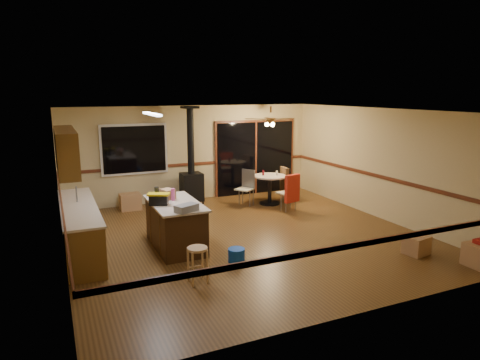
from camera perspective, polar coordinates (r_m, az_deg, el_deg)
floor at (r=9.01m, az=0.78°, el=-7.53°), size 7.00×7.00×0.00m
ceiling at (r=8.52m, az=0.83°, el=9.22°), size 7.00×7.00×0.00m
wall_back at (r=11.89m, az=-6.30°, el=3.58°), size 7.00×0.00×7.00m
wall_front at (r=5.78m, az=15.60°, el=-5.56°), size 7.00×0.00×7.00m
wall_left at (r=7.90m, az=-22.91°, el=-1.44°), size 0.00×7.00×7.00m
wall_right at (r=10.60m, az=18.25°, el=2.06°), size 0.00×7.00×7.00m
chair_rail at (r=8.73m, az=0.80°, el=-1.33°), size 7.00×7.00×0.08m
window at (r=11.44m, az=-13.91°, el=3.99°), size 1.72×0.10×1.32m
sliding_door at (r=12.59m, az=2.07°, el=2.94°), size 2.52×0.10×2.10m
lower_cabinets at (r=8.61m, az=-20.54°, el=-6.22°), size 0.60×3.00×0.86m
countertop at (r=8.49m, az=-20.76°, el=-3.32°), size 0.64×3.04×0.04m
upper_cabinets at (r=8.49m, az=-22.18°, el=3.60°), size 0.35×2.00×0.80m
kitchen_island at (r=8.38m, az=-8.61°, el=-5.91°), size 0.88×1.68×0.90m
wood_stove at (r=11.51m, az=-6.49°, el=0.41°), size 0.55×0.50×2.52m
ceiling_fan at (r=11.21m, az=4.12°, el=7.81°), size 0.24×0.24×0.55m
fluorescent_strip at (r=8.23m, az=-11.66°, el=8.61°), size 0.10×1.20×0.04m
toolbox_grey at (r=7.59m, az=-7.14°, el=-3.72°), size 0.46×0.37×0.13m
toolbox_black at (r=8.10m, az=-10.78°, el=-2.63°), size 0.38×0.30×0.19m
toolbox_yellow_lid at (r=8.07m, az=-10.81°, el=-1.88°), size 0.46×0.36×0.03m
box_on_island at (r=8.54m, az=-9.59°, el=-1.84°), size 0.28×0.33×0.19m
bottle_dark at (r=8.24m, az=-11.02°, el=-1.97°), size 0.09×0.09×0.31m
bottle_pink at (r=8.37m, az=-8.93°, el=-1.92°), size 0.08×0.08×0.24m
bottle_white at (r=8.48m, az=-11.21°, el=-2.05°), size 0.06×0.06×0.17m
bar_stool at (r=6.90m, az=-5.67°, el=-11.21°), size 0.42×0.42×0.58m
blue_bucket at (r=7.70m, az=-0.48°, el=-10.01°), size 0.35×0.35×0.25m
dining_table at (r=11.44m, az=4.00°, el=-0.62°), size 0.87×0.87×0.78m
glass_red at (r=11.40m, az=3.12°, el=0.99°), size 0.07×0.07×0.14m
glass_cream at (r=11.42m, az=4.93°, el=0.94°), size 0.07×0.07×0.12m
chair_left at (r=11.30m, az=0.89°, el=-0.45°), size 0.56×0.55×0.51m
chair_near at (r=10.75m, az=6.88°, el=-1.12°), size 0.52×0.55×0.70m
chair_right at (r=11.74m, az=6.06°, el=-0.00°), size 0.52×0.49×0.70m
box_under_window at (r=11.31m, az=-14.40°, el=-2.81°), size 0.52×0.42×0.41m
box_corner_b at (r=8.69m, az=22.45°, el=-8.01°), size 0.49×0.44×0.34m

